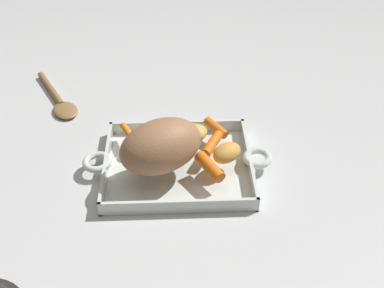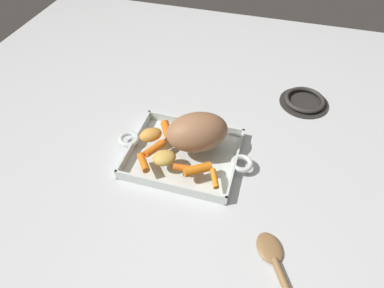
{
  "view_description": "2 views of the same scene",
  "coord_description": "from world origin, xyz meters",
  "px_view_note": "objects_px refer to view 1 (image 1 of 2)",
  "views": [
    {
      "loc": [
        0.0,
        0.7,
        0.64
      ],
      "look_at": [
        -0.02,
        -0.02,
        0.05
      ],
      "focal_mm": 44.85,
      "sensor_mm": 36.0,
      "label": 1
    },
    {
      "loc": [
        0.18,
        -0.54,
        0.66
      ],
      "look_at": [
        0.03,
        -0.01,
        0.07
      ],
      "focal_mm": 30.38,
      "sensor_mm": 36.0,
      "label": 2
    }
  ],
  "objects_px": {
    "pork_roast": "(163,146)",
    "baby_carrot_southwest": "(212,167)",
    "roasting_dish": "(180,166)",
    "serving_spoon": "(61,101)",
    "baby_carrot_long": "(152,133)",
    "baby_carrot_center_right": "(215,144)",
    "potato_near_roast": "(229,153)",
    "baby_carrot_northeast": "(172,132)",
    "baby_carrot_center_left": "(218,128)",
    "potato_whole": "(196,133)",
    "baby_carrot_southeast": "(130,131)"
  },
  "relations": [
    {
      "from": "pork_roast",
      "to": "baby_carrot_southwest",
      "type": "bearing_deg",
      "value": 168.35
    },
    {
      "from": "roasting_dish",
      "to": "serving_spoon",
      "type": "xyz_separation_m",
      "value": [
        0.27,
        -0.24,
        -0.0
      ]
    },
    {
      "from": "baby_carrot_long",
      "to": "baby_carrot_center_right",
      "type": "bearing_deg",
      "value": 163.28
    },
    {
      "from": "potato_near_roast",
      "to": "baby_carrot_northeast",
      "type": "bearing_deg",
      "value": -35.41
    },
    {
      "from": "baby_carrot_long",
      "to": "baby_carrot_center_left",
      "type": "bearing_deg",
      "value": -173.85
    },
    {
      "from": "potato_whole",
      "to": "baby_carrot_center_left",
      "type": "bearing_deg",
      "value": -152.79
    },
    {
      "from": "baby_carrot_southeast",
      "to": "potato_near_roast",
      "type": "relative_size",
      "value": 0.84
    },
    {
      "from": "baby_carrot_northeast",
      "to": "serving_spoon",
      "type": "relative_size",
      "value": 0.2
    },
    {
      "from": "pork_roast",
      "to": "baby_carrot_southeast",
      "type": "bearing_deg",
      "value": -54.48
    },
    {
      "from": "baby_carrot_southwest",
      "to": "potato_whole",
      "type": "bearing_deg",
      "value": -74.87
    },
    {
      "from": "baby_carrot_northeast",
      "to": "baby_carrot_southwest",
      "type": "bearing_deg",
      "value": 124.29
    },
    {
      "from": "roasting_dish",
      "to": "baby_carrot_center_right",
      "type": "xyz_separation_m",
      "value": [
        -0.07,
        -0.03,
        0.03
      ]
    },
    {
      "from": "serving_spoon",
      "to": "potato_near_roast",
      "type": "bearing_deg",
      "value": 26.89
    },
    {
      "from": "baby_carrot_southeast",
      "to": "baby_carrot_northeast",
      "type": "relative_size",
      "value": 1.22
    },
    {
      "from": "baby_carrot_center_right",
      "to": "serving_spoon",
      "type": "distance_m",
      "value": 0.4
    },
    {
      "from": "baby_carrot_northeast",
      "to": "potato_whole",
      "type": "distance_m",
      "value": 0.05
    },
    {
      "from": "baby_carrot_southeast",
      "to": "potato_near_roast",
      "type": "height_order",
      "value": "potato_near_roast"
    },
    {
      "from": "roasting_dish",
      "to": "pork_roast",
      "type": "relative_size",
      "value": 2.32
    },
    {
      "from": "pork_roast",
      "to": "baby_carrot_center_right",
      "type": "xyz_separation_m",
      "value": [
        -0.1,
        -0.05,
        -0.04
      ]
    },
    {
      "from": "baby_carrot_southeast",
      "to": "potato_whole",
      "type": "relative_size",
      "value": 0.87
    },
    {
      "from": "pork_roast",
      "to": "baby_carrot_long",
      "type": "relative_size",
      "value": 2.31
    },
    {
      "from": "potato_whole",
      "to": "baby_carrot_center_right",
      "type": "bearing_deg",
      "value": 142.15
    },
    {
      "from": "roasting_dish",
      "to": "baby_carrot_center_left",
      "type": "xyz_separation_m",
      "value": [
        -0.08,
        -0.08,
        0.03
      ]
    },
    {
      "from": "potato_whole",
      "to": "potato_near_roast",
      "type": "bearing_deg",
      "value": 133.22
    },
    {
      "from": "roasting_dish",
      "to": "baby_carrot_southwest",
      "type": "relative_size",
      "value": 5.4
    },
    {
      "from": "serving_spoon",
      "to": "baby_carrot_northeast",
      "type": "bearing_deg",
      "value": 27.5
    },
    {
      "from": "baby_carrot_northeast",
      "to": "serving_spoon",
      "type": "distance_m",
      "value": 0.31
    },
    {
      "from": "potato_whole",
      "to": "serving_spoon",
      "type": "distance_m",
      "value": 0.36
    },
    {
      "from": "roasting_dish",
      "to": "serving_spoon",
      "type": "height_order",
      "value": "roasting_dish"
    },
    {
      "from": "pork_roast",
      "to": "serving_spoon",
      "type": "distance_m",
      "value": 0.36
    },
    {
      "from": "baby_carrot_southwest",
      "to": "baby_carrot_northeast",
      "type": "relative_size",
      "value": 1.64
    },
    {
      "from": "roasting_dish",
      "to": "serving_spoon",
      "type": "bearing_deg",
      "value": -40.96
    },
    {
      "from": "baby_carrot_long",
      "to": "baby_carrot_center_left",
      "type": "relative_size",
      "value": 1.19
    },
    {
      "from": "roasting_dish",
      "to": "baby_carrot_long",
      "type": "xyz_separation_m",
      "value": [
        0.06,
        -0.06,
        0.03
      ]
    },
    {
      "from": "roasting_dish",
      "to": "potato_whole",
      "type": "xyz_separation_m",
      "value": [
        -0.03,
        -0.05,
        0.04
      ]
    },
    {
      "from": "baby_carrot_long",
      "to": "serving_spoon",
      "type": "bearing_deg",
      "value": -38.58
    },
    {
      "from": "roasting_dish",
      "to": "potato_whole",
      "type": "relative_size",
      "value": 6.31
    },
    {
      "from": "pork_roast",
      "to": "baby_carrot_long",
      "type": "height_order",
      "value": "pork_roast"
    },
    {
      "from": "baby_carrot_southwest",
      "to": "potato_near_roast",
      "type": "bearing_deg",
      "value": -137.29
    },
    {
      "from": "serving_spoon",
      "to": "potato_whole",
      "type": "bearing_deg",
      "value": 30.05
    },
    {
      "from": "serving_spoon",
      "to": "baby_carrot_southwest",
      "type": "bearing_deg",
      "value": 20.82
    },
    {
      "from": "baby_carrot_southwest",
      "to": "serving_spoon",
      "type": "distance_m",
      "value": 0.44
    },
    {
      "from": "baby_carrot_long",
      "to": "serving_spoon",
      "type": "height_order",
      "value": "baby_carrot_long"
    },
    {
      "from": "baby_carrot_long",
      "to": "baby_carrot_northeast",
      "type": "height_order",
      "value": "baby_carrot_long"
    },
    {
      "from": "roasting_dish",
      "to": "baby_carrot_northeast",
      "type": "height_order",
      "value": "baby_carrot_northeast"
    },
    {
      "from": "baby_carrot_center_left",
      "to": "potato_whole",
      "type": "xyz_separation_m",
      "value": [
        0.05,
        0.02,
        0.01
      ]
    },
    {
      "from": "baby_carrot_long",
      "to": "serving_spoon",
      "type": "relative_size",
      "value": 0.34
    },
    {
      "from": "baby_carrot_center_left",
      "to": "potato_whole",
      "type": "bearing_deg",
      "value": 27.21
    },
    {
      "from": "pork_roast",
      "to": "potato_near_roast",
      "type": "relative_size",
      "value": 2.62
    },
    {
      "from": "roasting_dish",
      "to": "potato_whole",
      "type": "height_order",
      "value": "potato_whole"
    }
  ]
}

